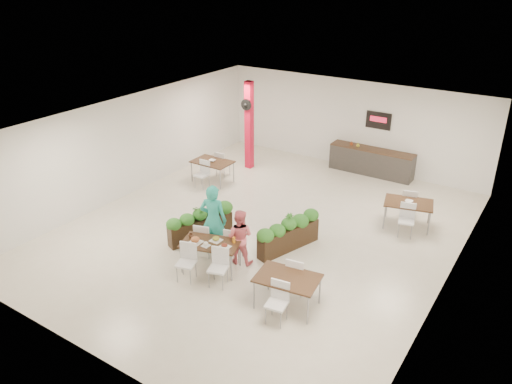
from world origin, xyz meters
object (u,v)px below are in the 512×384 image
red_column (249,125)px  side_table_b (408,206)px  main_table (210,247)px  diner_woman (239,237)px  diner_man (213,220)px  side_table_a (212,164)px  service_counter (371,161)px  planter_left (200,222)px  planter_right (289,232)px  side_table_c (287,282)px

red_column → side_table_b: red_column is taller
main_table → diner_woman: size_ratio=1.32×
diner_man → side_table_a: bearing=-69.2°
service_counter → planter_left: (-2.15, -7.00, 0.02)m
side_table_b → red_column: bearing=153.7°
red_column → side_table_a: (-0.31, -1.80, -1.00)m
diner_man → planter_right: 2.00m
planter_right → side_table_c: (1.18, -2.12, 0.13)m
planter_right → diner_woman: bearing=-120.6°
red_column → side_table_b: 6.54m
red_column → side_table_b: (6.33, -1.33, -1.00)m
diner_man → planter_right: size_ratio=1.00×
red_column → side_table_b: bearing=-11.8°
diner_woman → side_table_a: size_ratio=0.89×
planter_right → side_table_a: size_ratio=1.18×
diner_woman → side_table_a: 5.25m
service_counter → planter_right: bearing=-88.8°
planter_left → side_table_a: size_ratio=1.12×
diner_woman → side_table_c: diner_woman is taller
diner_woman → planter_right: bearing=-138.0°
red_column → main_table: 6.94m
planter_right → main_table: bearing=-121.1°
main_table → side_table_c: size_ratio=1.15×
diner_man → main_table: bearing=103.5°
red_column → service_counter: (4.00, 1.86, -1.15)m
planter_right → side_table_b: size_ratio=1.15×
red_column → diner_woman: bearing=-58.3°
diner_man → side_table_b: (3.72, 4.19, -0.32)m
main_table → side_table_b: same height
red_column → planter_left: 5.57m
diner_woman → side_table_c: 2.10m
diner_man → diner_woman: diner_man is taller
diner_woman → side_table_b: (2.92, 4.19, -0.08)m
main_table → planter_right: size_ratio=0.99×
red_column → service_counter: bearing=25.0°
service_counter → planter_right: (0.13, -6.16, 0.01)m
service_counter → diner_man: 7.52m
side_table_a → service_counter: bearing=40.0°
main_table → diner_woman: (0.41, 0.66, 0.09)m
service_counter → side_table_b: size_ratio=1.79×
side_table_b → side_table_a: bearing=169.6°
diner_man → diner_woman: size_ratio=1.33×
main_table → diner_woman: 0.78m
side_table_a → side_table_c: same height
red_column → side_table_c: bearing=-50.4°
side_table_c → diner_man: bearing=153.4°
diner_woman → side_table_c: size_ratio=0.87×
diner_man → service_counter: bearing=-118.0°
red_column → diner_woman: size_ratio=2.21×
planter_left → planter_right: size_ratio=0.95×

